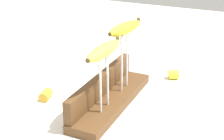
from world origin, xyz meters
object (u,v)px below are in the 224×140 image
at_px(banana_raised_right, 125,28).
at_px(banana_chunk_near, 174,74).
at_px(banana_raised_left, 104,50).
at_px(banana_chunk_far, 46,95).
at_px(fork_stand_right, 125,57).
at_px(fork_stand_left, 104,78).
at_px(fork_fallen_near, 57,83).

height_order(banana_raised_right, banana_chunk_near, banana_raised_right).
height_order(banana_raised_left, banana_chunk_far, banana_raised_left).
relative_size(fork_stand_right, banana_raised_left, 1.04).
relative_size(fork_stand_left, fork_fallen_near, 1.32).
bearing_deg(banana_chunk_near, fork_fallen_near, 121.17).
bearing_deg(banana_raised_right, banana_raised_left, -180.00).
height_order(banana_raised_right, fork_fallen_near, banana_raised_right).
bearing_deg(fork_stand_left, fork_fallen_near, 63.23).
xyz_separation_m(fork_stand_right, banana_chunk_far, (-0.14, 0.24, -0.13)).
distance_m(fork_stand_left, banana_raised_left, 0.09).
xyz_separation_m(fork_fallen_near, banana_chunk_near, (0.24, -0.40, 0.02)).
bearing_deg(banana_raised_left, fork_fallen_near, 63.22).
bearing_deg(fork_stand_right, fork_fallen_near, 95.41).
height_order(fork_stand_left, banana_raised_left, banana_raised_left).
relative_size(fork_stand_left, banana_raised_left, 0.91).
bearing_deg(banana_chunk_far, fork_fallen_near, 14.67).
relative_size(banana_raised_right, banana_chunk_far, 3.08).
relative_size(fork_stand_right, fork_fallen_near, 1.51).
height_order(fork_stand_left, fork_stand_right, fork_stand_right).
height_order(fork_stand_right, banana_raised_left, banana_raised_left).
bearing_deg(banana_chunk_near, fork_stand_right, 149.64).
xyz_separation_m(banana_raised_left, banana_chunk_far, (0.02, 0.24, -0.21)).
height_order(banana_chunk_near, banana_chunk_far, banana_chunk_near).
bearing_deg(banana_chunk_far, fork_stand_right, -58.76).
xyz_separation_m(fork_stand_left, fork_stand_right, (0.16, 0.00, 0.01)).
bearing_deg(banana_chunk_far, banana_raised_left, -94.07).
bearing_deg(fork_fallen_near, fork_stand_left, -116.77).
bearing_deg(banana_chunk_near, banana_raised_left, 161.58).
distance_m(fork_stand_left, banana_raised_right, 0.20).
relative_size(fork_stand_right, banana_chunk_near, 4.03).
xyz_separation_m(fork_fallen_near, banana_chunk_far, (-0.12, -0.03, 0.01)).
relative_size(banana_raised_right, banana_chunk_near, 3.62).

